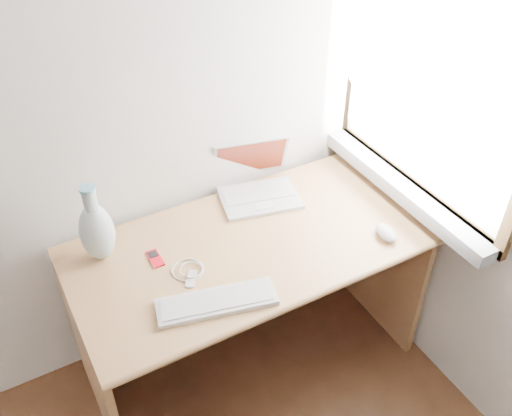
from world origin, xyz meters
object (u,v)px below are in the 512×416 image
laptop (255,184)px  vase (97,230)px  desk (240,268)px  external_keyboard (217,302)px

laptop → vase: vase is taller
desk → external_keyboard: size_ratio=3.20×
laptop → vase: 0.68m
laptop → desk: bearing=-120.4°
desk → vase: size_ratio=4.26×
vase → external_keyboard: bearing=-57.0°
desk → external_keyboard: external_keyboard is taller
desk → vase: 0.62m
external_keyboard → desk: bearing=64.7°
external_keyboard → vase: size_ratio=1.33×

